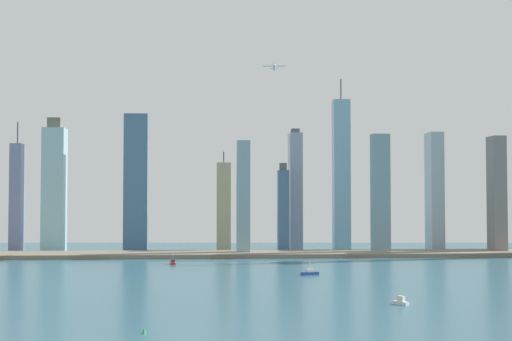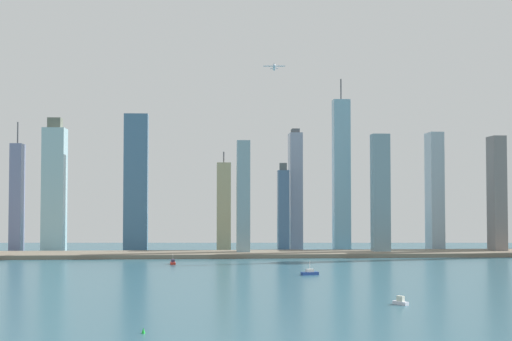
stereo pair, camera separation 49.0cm
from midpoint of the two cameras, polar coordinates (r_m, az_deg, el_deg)
waterfront_pier at (r=767.10m, az=3.15°, el=-6.36°), size 837.99×69.88×3.98m
skyscraper_0 at (r=846.74m, az=-15.14°, el=-1.30°), size 23.77×25.41×146.87m
skyscraper_1 at (r=860.11m, az=13.44°, el=-1.58°), size 14.91×26.55×132.49m
skyscraper_2 at (r=785.97m, az=9.45°, el=-1.81°), size 18.06×14.96×125.31m
skyscraper_4 at (r=851.25m, az=6.51°, el=-0.33°), size 18.81×15.76×194.75m
skyscraper_5 at (r=843.56m, az=-9.16°, el=-0.90°), size 26.37×14.41×153.11m
skyscraper_7 at (r=828.52m, az=17.87°, el=-1.79°), size 13.65×23.00×124.23m
skyscraper_9 at (r=828.99m, az=2.07°, el=-2.98°), size 12.47×13.54×97.96m
skyscraper_10 at (r=857.02m, az=-17.79°, el=-1.99°), size 12.47×19.66×142.47m
skyscraper_11 at (r=764.65m, az=-1.00°, el=-2.11°), size 13.42×15.64×117.66m
skyscraper_12 at (r=841.64m, az=-2.50°, el=-2.78°), size 15.40×24.69×111.39m
skyscraper_13 at (r=863.26m, az=3.00°, el=-1.53°), size 14.45×25.09×139.13m
boat_3 at (r=667.92m, az=-6.37°, el=-6.98°), size 5.49×15.48×9.52m
boat_4 at (r=414.01m, az=10.96°, el=-9.78°), size 7.33×9.61×4.71m
boat_5 at (r=569.17m, az=4.11°, el=-7.78°), size 13.92×8.18×10.88m
channel_buoy_1 at (r=323.90m, az=-8.58°, el=-11.98°), size 1.67×1.67×2.36m
airplane at (r=792.84m, az=1.37°, el=7.90°), size 23.27×25.56×7.82m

